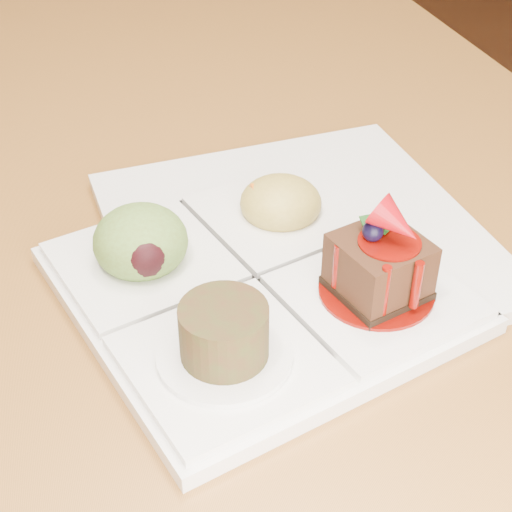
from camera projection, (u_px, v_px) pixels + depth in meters
name	position (u px, v px, depth m)	size (l,w,h in m)	color
dining_table	(68.00, 229.00, 0.74)	(1.00, 1.80, 0.75)	#935A26
sampler_plate	(251.00, 272.00, 0.55)	(0.30, 0.30, 0.10)	white
second_plate	(297.00, 237.00, 0.61)	(0.27, 0.27, 0.01)	white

